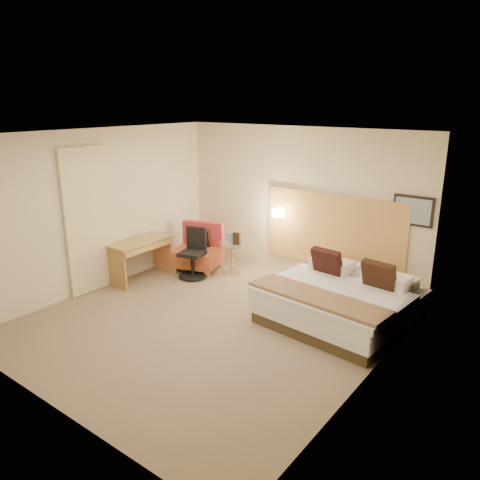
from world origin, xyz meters
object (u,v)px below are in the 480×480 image
Objects in this scene: bed at (341,301)px; desk_chair at (193,257)px; lounge_chair at (199,251)px; side_table at (232,257)px; desk at (141,248)px.

bed reaches higher than desk_chair.
lounge_chair is at bearing 172.73° from bed.
bed is at bearing -13.10° from side_table.
bed reaches higher than lounge_chair.
desk_chair reaches higher than lounge_chair.
desk is (-1.15, -1.19, 0.25)m from side_table.
desk is at bearing -133.91° from side_table.
side_table is (0.69, 0.17, -0.02)m from lounge_chair.
desk is 1.30× the size of desk_chair.
side_table is 1.68m from desk.
desk_chair reaches higher than desk.
side_table is at bearing 46.09° from desk.
bed is 3.68m from desk.
desk is (-0.46, -1.02, 0.23)m from lounge_chair.
lounge_chair is 0.44m from desk_chair.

